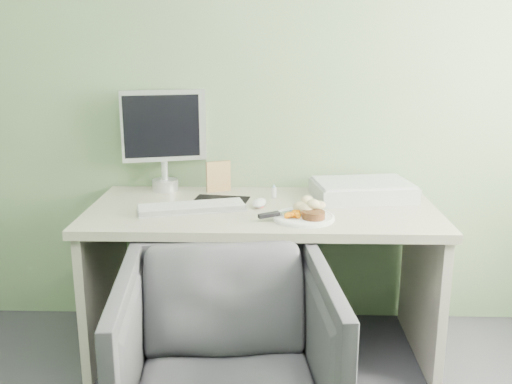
{
  "coord_description": "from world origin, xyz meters",
  "views": [
    {
      "loc": [
        0.04,
        -0.9,
        1.47
      ],
      "look_at": [
        -0.03,
        1.5,
        0.83
      ],
      "focal_mm": 40.0,
      "sensor_mm": 36.0,
      "label": 1
    }
  ],
  "objects_px": {
    "desk": "(262,244)",
    "plate": "(304,218)",
    "monitor": "(164,134)",
    "desk_chair": "(227,360)",
    "scanner": "(362,191)"
  },
  "relations": [
    {
      "from": "desk_chair",
      "to": "plate",
      "type": "bearing_deg",
      "value": 53.88
    },
    {
      "from": "desk",
      "to": "plate",
      "type": "bearing_deg",
      "value": -45.06
    },
    {
      "from": "desk_chair",
      "to": "scanner",
      "type": "bearing_deg",
      "value": 49.15
    },
    {
      "from": "plate",
      "to": "desk_chair",
      "type": "xyz_separation_m",
      "value": [
        -0.3,
        -0.52,
        -0.38
      ]
    },
    {
      "from": "plate",
      "to": "monitor",
      "type": "bearing_deg",
      "value": 144.24
    },
    {
      "from": "scanner",
      "to": "plate",
      "type": "bearing_deg",
      "value": -139.83
    },
    {
      "from": "desk",
      "to": "scanner",
      "type": "bearing_deg",
      "value": 19.86
    },
    {
      "from": "scanner",
      "to": "monitor",
      "type": "height_order",
      "value": "monitor"
    },
    {
      "from": "scanner",
      "to": "desk_chair",
      "type": "height_order",
      "value": "scanner"
    },
    {
      "from": "monitor",
      "to": "desk",
      "type": "bearing_deg",
      "value": -46.69
    },
    {
      "from": "desk",
      "to": "scanner",
      "type": "xyz_separation_m",
      "value": [
        0.48,
        0.18,
        0.22
      ]
    },
    {
      "from": "desk",
      "to": "monitor",
      "type": "height_order",
      "value": "monitor"
    },
    {
      "from": "monitor",
      "to": "desk_chair",
      "type": "xyz_separation_m",
      "value": [
        0.39,
        -1.01,
        -0.66
      ]
    },
    {
      "from": "desk",
      "to": "desk_chair",
      "type": "xyz_separation_m",
      "value": [
        -0.12,
        -0.7,
        -0.19
      ]
    },
    {
      "from": "scanner",
      "to": "desk_chair",
      "type": "xyz_separation_m",
      "value": [
        -0.6,
        -0.87,
        -0.41
      ]
    }
  ]
}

